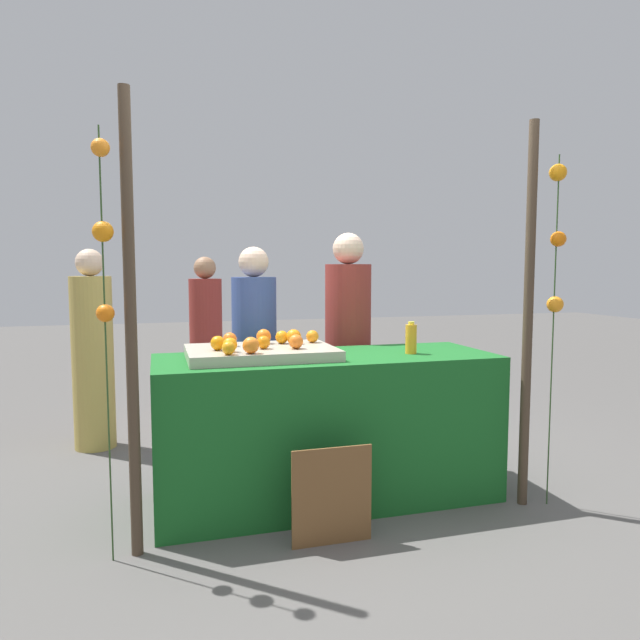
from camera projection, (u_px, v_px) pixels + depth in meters
ground_plane at (327, 497)px, 3.48m from camera, size 24.00×24.00×0.00m
stall_counter at (327, 427)px, 3.44m from camera, size 2.02×0.74×0.87m
orange_tray at (261, 353)px, 3.31m from camera, size 0.85×0.58×0.06m
orange_0 at (282, 337)px, 3.48m from camera, size 0.08×0.08×0.08m
orange_1 at (218, 343)px, 3.19m from camera, size 0.08×0.08×0.08m
orange_2 at (230, 345)px, 3.12m from camera, size 0.08×0.08×0.08m
orange_3 at (264, 342)px, 3.25m from camera, size 0.08×0.08×0.08m
orange_4 at (312, 336)px, 3.52m from camera, size 0.08×0.08×0.08m
orange_5 at (296, 342)px, 3.25m from camera, size 0.08×0.08×0.08m
orange_6 at (264, 336)px, 3.47m from camera, size 0.09×0.09×0.09m
orange_7 at (251, 345)px, 3.07m from camera, size 0.09×0.09×0.09m
orange_8 at (229, 348)px, 3.02m from camera, size 0.07×0.07×0.07m
orange_9 at (294, 337)px, 3.45m from camera, size 0.09×0.09×0.09m
orange_10 at (230, 339)px, 3.36m from camera, size 0.08×0.08×0.08m
juice_bottle at (411, 339)px, 3.47m from camera, size 0.07×0.07×0.20m
chalkboard_sign at (332, 497)px, 2.87m from camera, size 0.42×0.03×0.51m
vendor_left at (255, 366)px, 3.97m from camera, size 0.31×0.31×1.54m
vendor_right at (348, 356)px, 4.11m from camera, size 0.33×0.33×1.65m
crowd_person_0 at (93, 356)px, 4.39m from camera, size 0.31×0.31×1.54m
crowd_person_1 at (206, 343)px, 5.29m from camera, size 0.30×0.30×1.50m
canopy_post_left at (131, 328)px, 2.69m from camera, size 0.06×0.06×2.23m
canopy_post_right at (528, 317)px, 3.29m from camera, size 0.06×0.06×2.23m
garland_strand_left at (103, 239)px, 2.59m from camera, size 0.09×0.10×2.03m
garland_strand_right at (557, 241)px, 3.24m from camera, size 0.11×0.10×2.03m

